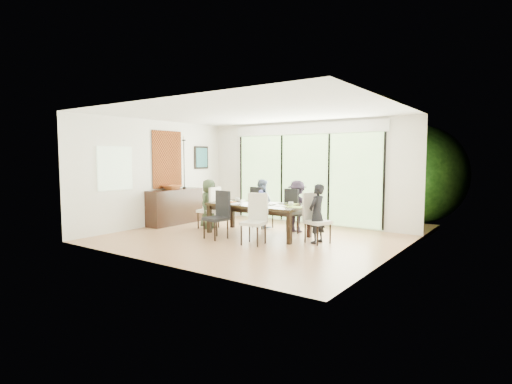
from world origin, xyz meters
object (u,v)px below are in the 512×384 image
Objects in this scene: chair_far_right at (298,210)px; person_far_left at (262,203)px; laptop at (226,201)px; cup_a at (237,199)px; sideboard at (175,207)px; bowl at (172,187)px; chair_left_end at (208,207)px; vase at (261,201)px; chair_near_right at (253,219)px; chair_far_left at (263,207)px; person_far_right at (297,206)px; cup_c at (291,204)px; chair_right_end at (318,218)px; cup_b at (261,203)px; chair_near_left at (216,215)px; person_left_end at (209,204)px; table_top at (258,205)px; person_right_end at (317,214)px.

person_far_left is at bearing 15.49° from chair_far_right.
cup_a is (0.15, 0.25, 0.03)m from laptop.
laptop is 0.19× the size of sideboard.
cup_a is 1.99m from bowl.
chair_left_end is at bearing 50.98° from person_far_left.
cup_a is (-0.75, 0.10, -0.01)m from vase.
person_far_left reaches higher than chair_left_end.
chair_near_right reaches higher than vase.
chair_far_left is at bearing 21.51° from sideboard.
person_far_right is 10.40× the size of cup_a.
bowl is at bearing 38.51° from chair_far_left.
laptop is at bearing 81.95° from chair_far_left.
cup_a is at bearing 85.13° from chair_far_left.
person_far_left is 10.40× the size of cup_c.
chair_far_left reaches higher than vase.
chair_right_end is 11.00× the size of cup_b.
chair_right_end is at bearing 0.27° from sideboard.
chair_right_end is 1.00× the size of chair_far_right.
person_left_end is (-0.98, 0.87, 0.09)m from chair_near_left.
chair_near_right is (0.50, -0.87, -0.16)m from table_top.
table_top is at bearing 71.44° from chair_far_right.
laptop is (-0.90, -0.15, -0.04)m from vase.
chair_far_left is (-1.95, 0.85, 0.00)m from chair_right_end.
person_left_end is (0.02, 0.00, 0.09)m from chair_left_end.
bowl is (-1.16, -0.12, 0.46)m from chair_left_end.
cup_b is at bearing 67.85° from person_far_right.
person_right_end is (1.48, 0.00, -0.07)m from table_top.
chair_near_right is 3.33× the size of laptop.
vase reaches higher than cup_b.
cup_c is (1.30, 0.97, 0.23)m from chair_near_left.
cup_a is (-0.25, -0.68, 0.14)m from person_far_left.
cup_c is (-0.70, 0.10, 0.23)m from chair_right_end.
chair_left_end is 8.87× the size of cup_a.
person_left_end reaches higher than chair_far_right.
chair_far_left is (1.05, 0.85, 0.00)m from chair_left_end.
sideboard reaches higher than cup_b.
laptop is (-0.85, -0.10, 0.04)m from table_top.
cup_b is 0.06× the size of sideboard.
vase is 0.23× the size of bowl.
table_top is 0.19m from cup_b.
cup_c is at bearing -94.50° from person_right_end.
chair_right_end is 1.33m from chair_near_right.
cup_c is (1.50, -0.05, 0.00)m from cup_a.
table_top is 20.00× the size of vase.
table_top is 2.68m from bowl.
person_left_end is 12.90× the size of cup_b.
chair_left_end and chair_near_right have the same top height.
person_far_right is 0.75× the size of sideboard.
cup_c is (2.28, 0.10, 0.14)m from person_left_end.
chair_right_end is 2.36m from laptop.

